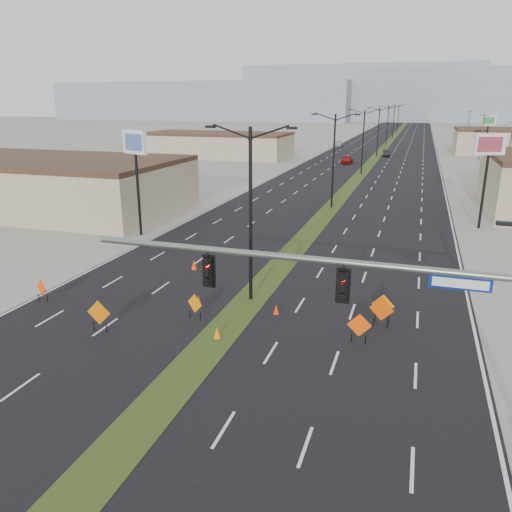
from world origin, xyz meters
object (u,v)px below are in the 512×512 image
(streetlight_3, at_px, (378,130))
(cone_1, at_px, (217,333))
(streetlight_6, at_px, (398,118))
(pole_sign_east_far, at_px, (488,124))
(construction_sign_2, at_px, (195,305))
(car_mid, at_px, (387,153))
(car_far, at_px, (338,144))
(construction_sign_1, at_px, (99,314))
(streetlight_1, at_px, (334,158))
(construction_sign_4, at_px, (383,306))
(streetlight_5, at_px, (394,121))
(pole_sign_east_near, at_px, (489,152))
(streetlight_2, at_px, (363,140))
(streetlight_4, at_px, (387,124))
(construction_sign_5, at_px, (382,310))
(cone_2, at_px, (276,309))
(car_left, at_px, (347,159))
(construction_sign_0, at_px, (42,289))
(cone_3, at_px, (194,265))
(streetlight_0, at_px, (251,210))
(cone_0, at_px, (198,301))
(pole_sign_west, at_px, (135,151))
(construction_sign_3, at_px, (359,326))
(signal_mast, at_px, (398,305))

(streetlight_3, relative_size, cone_1, 15.50)
(streetlight_6, distance_m, pole_sign_east_far, 86.78)
(construction_sign_2, bearing_deg, car_mid, 111.26)
(car_far, distance_m, construction_sign_2, 108.80)
(car_mid, distance_m, construction_sign_1, 91.81)
(streetlight_1, height_order, construction_sign_1, streetlight_1)
(construction_sign_2, relative_size, construction_sign_4, 0.89)
(streetlight_5, bearing_deg, pole_sign_east_near, -82.88)
(streetlight_2, relative_size, pole_sign_east_near, 1.17)
(streetlight_4, bearing_deg, car_mid, -85.77)
(construction_sign_5, height_order, cone_2, construction_sign_5)
(construction_sign_5, bearing_deg, car_left, 108.36)
(construction_sign_0, xyz_separation_m, construction_sign_2, (9.50, 0.60, -0.00))
(streetlight_2, relative_size, car_left, 2.24)
(cone_2, xyz_separation_m, cone_3, (-7.56, 5.60, 0.05))
(construction_sign_5, bearing_deg, car_mid, 102.63)
(car_far, distance_m, construction_sign_5, 108.16)
(car_mid, bearing_deg, car_left, -118.08)
(streetlight_0, xyz_separation_m, construction_sign_4, (7.67, -0.92, -4.48))
(cone_1, bearing_deg, cone_0, 126.38)
(streetlight_2, bearing_deg, streetlight_6, 90.00)
(streetlight_1, height_order, pole_sign_east_far, streetlight_1)
(car_mid, distance_m, pole_sign_east_near, 63.47)
(car_left, bearing_deg, streetlight_2, -69.91)
(car_far, bearing_deg, cone_0, -84.89)
(streetlight_6, distance_m, construction_sign_4, 169.15)
(streetlight_4, xyz_separation_m, cone_0, (-2.56, -113.85, -5.11))
(pole_sign_west, height_order, pole_sign_east_near, pole_sign_west)
(pole_sign_west, relative_size, pole_sign_east_near, 1.05)
(streetlight_1, distance_m, construction_sign_3, 32.75)
(signal_mast, bearing_deg, construction_sign_3, 105.81)
(pole_sign_east_near, bearing_deg, streetlight_1, 139.24)
(car_mid, bearing_deg, pole_sign_east_near, -84.52)
(streetlight_6, distance_m, cone_3, 164.19)
(streetlight_3, bearing_deg, streetlight_4, 90.00)
(streetlight_3, xyz_separation_m, pole_sign_east_near, (14.61, -60.95, 1.51))
(streetlight_6, distance_m, construction_sign_1, 174.68)
(construction_sign_2, distance_m, pole_sign_east_near, 31.93)
(streetlight_0, relative_size, streetlight_2, 1.00)
(streetlight_6, relative_size, construction_sign_3, 6.43)
(construction_sign_0, height_order, cone_1, construction_sign_0)
(car_left, xyz_separation_m, construction_sign_5, (11.87, -71.20, 0.22))
(streetlight_4, relative_size, pole_sign_west, 1.11)
(signal_mast, xyz_separation_m, streetlight_0, (-8.56, 10.00, 0.63))
(construction_sign_5, bearing_deg, pole_sign_east_near, 83.15)
(construction_sign_1, bearing_deg, construction_sign_5, 17.11)
(construction_sign_1, relative_size, construction_sign_2, 1.22)
(pole_sign_east_near, bearing_deg, cone_3, -158.61)
(cone_1, bearing_deg, construction_sign_5, 26.44)
(streetlight_4, height_order, construction_sign_3, streetlight_4)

